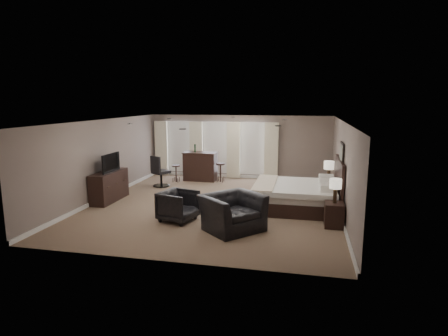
% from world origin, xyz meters
% --- Properties ---
extents(room, '(7.60, 8.60, 2.64)m').
position_xyz_m(room, '(0.00, 0.00, 1.30)').
color(room, brown).
rests_on(room, ground).
extents(window_bay, '(5.25, 0.20, 2.30)m').
position_xyz_m(window_bay, '(-1.00, 4.11, 1.20)').
color(window_bay, silver).
rests_on(window_bay, room).
extents(bed, '(2.41, 2.30, 1.53)m').
position_xyz_m(bed, '(2.58, 0.13, 0.77)').
color(bed, silver).
rests_on(bed, ground).
extents(nightstand_near, '(0.47, 0.57, 0.63)m').
position_xyz_m(nightstand_near, '(3.47, -1.32, 0.31)').
color(nightstand_near, black).
rests_on(nightstand_near, ground).
extents(nightstand_far, '(0.43, 0.52, 0.57)m').
position_xyz_m(nightstand_far, '(3.47, 1.58, 0.28)').
color(nightstand_far, black).
rests_on(nightstand_far, ground).
extents(lamp_near, '(0.31, 0.31, 0.63)m').
position_xyz_m(lamp_near, '(3.47, -1.32, 0.94)').
color(lamp_near, beige).
rests_on(lamp_near, nightstand_near).
extents(lamp_far, '(0.33, 0.33, 0.68)m').
position_xyz_m(lamp_far, '(3.47, 1.58, 0.91)').
color(lamp_far, beige).
rests_on(lamp_far, nightstand_far).
extents(wall_art, '(0.04, 0.96, 0.56)m').
position_xyz_m(wall_art, '(3.70, 0.13, 1.75)').
color(wall_art, slate).
rests_on(wall_art, room).
extents(dresser, '(0.53, 1.64, 0.95)m').
position_xyz_m(dresser, '(-3.45, -0.25, 0.48)').
color(dresser, black).
rests_on(dresser, ground).
extents(tv, '(0.59, 1.03, 0.14)m').
position_xyz_m(tv, '(-3.45, -0.25, 1.02)').
color(tv, black).
rests_on(tv, dresser).
extents(armchair_near, '(1.60, 1.63, 1.21)m').
position_xyz_m(armchair_near, '(0.96, -2.12, 0.61)').
color(armchair_near, black).
rests_on(armchair_near, ground).
extents(armchair_far, '(1.04, 1.07, 0.90)m').
position_xyz_m(armchair_far, '(-0.60, -1.72, 0.45)').
color(armchair_far, black).
rests_on(armchair_far, ground).
extents(bar_counter, '(1.33, 0.69, 1.16)m').
position_xyz_m(bar_counter, '(-1.43, 3.37, 0.58)').
color(bar_counter, black).
rests_on(bar_counter, ground).
extents(bar_stool_left, '(0.32, 0.32, 0.68)m').
position_xyz_m(bar_stool_left, '(-2.28, 2.86, 0.34)').
color(bar_stool_left, black).
rests_on(bar_stool_left, ground).
extents(bar_stool_right, '(0.43, 0.43, 0.75)m').
position_xyz_m(bar_stool_right, '(-0.57, 3.26, 0.38)').
color(bar_stool_right, black).
rests_on(bar_stool_right, ground).
extents(desk_chair, '(0.82, 0.82, 1.18)m').
position_xyz_m(desk_chair, '(-2.56, 1.99, 0.59)').
color(desk_chair, black).
rests_on(desk_chair, ground).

